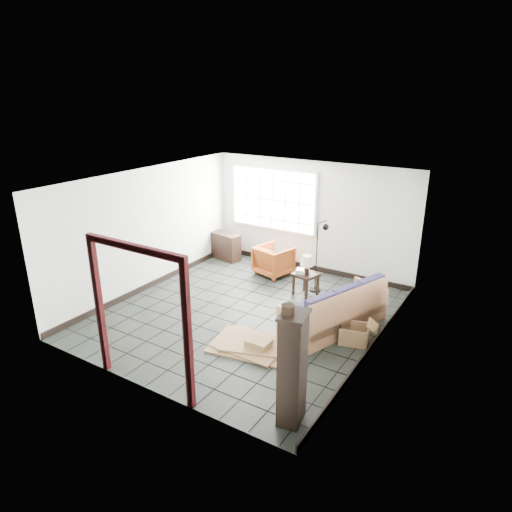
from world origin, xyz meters
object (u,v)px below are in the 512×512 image
Objects in this scene: side_table at (306,277)px; tall_shelf at (292,368)px; armchair at (274,259)px; futon_sofa at (337,313)px.

tall_shelf is (1.57, -3.60, 0.40)m from side_table.
armchair is 5.06m from tall_shelf.
futon_sofa reaches higher than side_table.
side_table is at bearing 157.24° from futon_sofa.
tall_shelf reaches higher than futon_sofa.
side_table is 3.95m from tall_shelf.
armchair is 0.48× the size of tall_shelf.
tall_shelf reaches higher than side_table.
side_table is (-1.12, 1.03, 0.07)m from futon_sofa.
futon_sofa is 4.04× the size of side_table.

